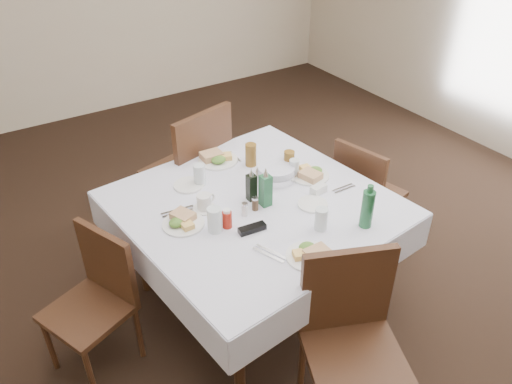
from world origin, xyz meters
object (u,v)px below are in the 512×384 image
Objects in this scene: chair_east at (364,190)px; oil_cruet_dark at (251,186)px; dining_table at (255,212)px; water_n at (200,175)px; water_s at (321,219)px; bread_basket at (276,173)px; water_e at (294,168)px; chair_west at (97,293)px; green_bottle at (367,208)px; water_w at (215,220)px; oil_cruet_green at (266,189)px; chair_north at (194,166)px; chair_south at (351,332)px; coffee_mug at (204,203)px; ketchup_bottle at (227,219)px.

chair_east is 1.00m from oil_cruet_dark.
water_n reaches higher than dining_table.
bread_basket is (0.09, 0.54, -0.02)m from water_s.
chair_east is 0.67m from water_e.
water_s is (1.11, -0.48, 0.35)m from chair_west.
green_bottle reaches higher than water_n.
water_n is 1.05× the size of water_s.
water_w is 0.81m from green_bottle.
bread_basket is (0.25, 0.15, 0.11)m from dining_table.
green_bottle reaches higher than water_s.
water_n is (-1.11, 0.29, 0.34)m from chair_east.
chair_west is 3.40× the size of oil_cruet_green.
green_bottle is at bearing -73.94° from chair_north.
chair_east is (0.93, 0.05, -0.20)m from dining_table.
water_s reaches higher than chair_east.
oil_cruet_green reaches higher than water_n.
chair_south is 3.71× the size of green_bottle.
water_e is 0.12m from bread_basket.
water_s is 0.66m from coffee_mug.
chair_west is 6.30× the size of water_n.
chair_north is 4.16× the size of bread_basket.
chair_east is at bearing -2.15° from coffee_mug.
oil_cruet_dark is at bearing -2.93° from chair_west.
chair_south is at bearing -73.95° from ketchup_bottle.
green_bottle reaches higher than chair_south.
ketchup_bottle is (0.07, -0.01, -0.02)m from water_w.
dining_table is at bearing 24.99° from ketchup_bottle.
water_s is 0.55m from bread_basket.
bread_basket is at bearing -69.51° from chair_north.
oil_cruet_dark reaches higher than dining_table.
chair_south is 0.89m from oil_cruet_green.
water_e is (0.35, -0.70, 0.22)m from chair_north.
chair_south reaches higher than water_s.
ketchup_bottle is at bearing 148.18° from green_bottle.
water_n is at bearing 68.10° from coffee_mug.
chair_south reaches higher than chair_east.
water_w is (-0.32, -0.91, 0.24)m from chair_north.
water_w is (-0.29, 0.78, 0.29)m from chair_south.
chair_west is 1.02m from oil_cruet_dark.
ketchup_bottle is at bearing -155.01° from dining_table.
bread_basket is at bearing 43.40° from oil_cruet_green.
dining_table is 6.10× the size of green_bottle.
chair_south is at bearing -104.98° from bread_basket.
water_w is 0.62m from bread_basket.
water_s is 0.54m from water_e.
oil_cruet_dark reaches higher than bread_basket.
ketchup_bottle is at bearing -82.92° from coffee_mug.
chair_north reaches higher than oil_cruet_green.
water_e is 0.71m from water_w.
oil_cruet_green is 0.95× the size of green_bottle.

